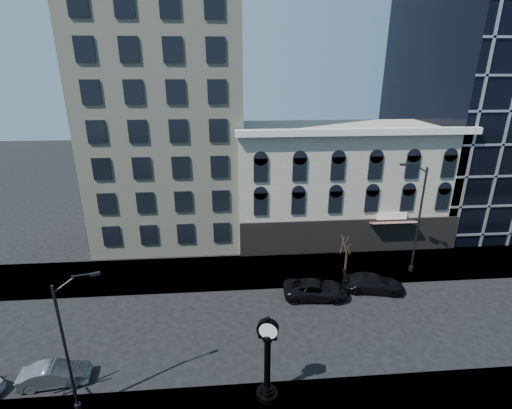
{
  "coord_description": "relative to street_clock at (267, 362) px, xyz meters",
  "views": [
    {
      "loc": [
        -0.12,
        -21.82,
        17.39
      ],
      "look_at": [
        2.0,
        4.0,
        8.0
      ],
      "focal_mm": 26.0,
      "sensor_mm": 36.0,
      "label": 1
    }
  ],
  "objects": [
    {
      "name": "ground",
      "position": [
        -1.79,
        6.0,
        -2.54
      ],
      "size": [
        160.0,
        160.0,
        0.0
      ],
      "primitive_type": "plane",
      "color": "black",
      "rests_on": "ground"
    },
    {
      "name": "sidewalk_far",
      "position": [
        -1.79,
        14.0,
        -2.48
      ],
      "size": [
        160.0,
        6.0,
        0.12
      ],
      "primitive_type": "cube",
      "color": "gray",
      "rests_on": "ground"
    },
    {
      "name": "cream_tower",
      "position": [
        -7.91,
        24.88,
        16.77
      ],
      "size": [
        15.9,
        15.4,
        42.5
      ],
      "color": "#C0BB9A",
      "rests_on": "ground"
    },
    {
      "name": "victorian_row",
      "position": [
        10.21,
        21.89,
        3.45
      ],
      "size": [
        22.6,
        11.19,
        12.5
      ],
      "color": "#B3AD94",
      "rests_on": "ground"
    },
    {
      "name": "glass_office",
      "position": [
        30.21,
        26.91,
        11.46
      ],
      "size": [
        20.0,
        20.15,
        28.0
      ],
      "color": "black",
      "rests_on": "ground"
    },
    {
      "name": "street_clock",
      "position": [
        0.0,
        0.0,
        0.0
      ],
      "size": [
        1.22,
        1.22,
        5.36
      ],
      "rotation": [
        0.0,
        0.0,
        -0.29
      ],
      "color": "black",
      "rests_on": "sidewalk_near"
    },
    {
      "name": "street_lamp_near",
      "position": [
        -9.72,
        0.22,
        3.75
      ],
      "size": [
        2.02,
        0.97,
        8.18
      ],
      "rotation": [
        0.0,
        0.0,
        0.38
      ],
      "color": "black",
      "rests_on": "sidewalk_near"
    },
    {
      "name": "street_lamp_far",
      "position": [
        13.96,
        12.95,
        5.34
      ],
      "size": [
        2.63,
        0.84,
        10.29
      ],
      "rotation": [
        0.0,
        0.0,
        2.93
      ],
      "color": "black",
      "rests_on": "sidewalk_far"
    },
    {
      "name": "bare_tree_far",
      "position": [
        8.73,
        13.39,
        0.42
      ],
      "size": [
        2.21,
        2.21,
        3.79
      ],
      "color": "black",
      "rests_on": "sidewalk_far"
    },
    {
      "name": "car_near_b",
      "position": [
        -12.29,
        2.09,
        -1.91
      ],
      "size": [
        4.02,
        1.81,
        1.28
      ],
      "primitive_type": "imported",
      "rotation": [
        0.0,
        0.0,
        1.69
      ],
      "color": "#595B60",
      "rests_on": "ground"
    },
    {
      "name": "car_far_a",
      "position": [
        5.02,
        9.5,
        -1.82
      ],
      "size": [
        5.45,
        2.91,
        1.46
      ],
      "primitive_type": "imported",
      "rotation": [
        0.0,
        0.0,
        1.47
      ],
      "color": "black",
      "rests_on": "ground"
    },
    {
      "name": "car_far_b",
      "position": [
        10.01,
        10.04,
        -1.81
      ],
      "size": [
        5.35,
        2.98,
        1.47
      ],
      "primitive_type": "imported",
      "rotation": [
        0.0,
        0.0,
        1.38
      ],
      "color": "black",
      "rests_on": "ground"
    }
  ]
}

